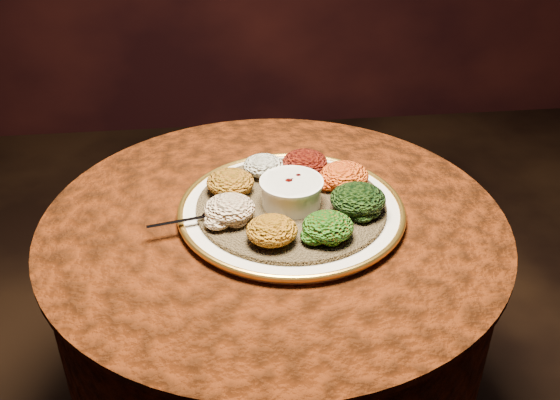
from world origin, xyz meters
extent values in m
cylinder|color=black|center=(0.00, 0.00, 0.34)|extent=(0.12, 0.12, 0.68)
cylinder|color=black|center=(0.00, 0.00, 0.70)|extent=(0.80, 0.80, 0.04)
cylinder|color=#441805|center=(0.00, 0.00, 0.56)|extent=(0.93, 0.93, 0.34)
cylinder|color=#441805|center=(0.00, 0.00, 0.73)|extent=(0.96, 0.96, 0.01)
cylinder|color=silver|center=(0.04, 0.00, 0.74)|extent=(0.58, 0.58, 0.02)
torus|color=gold|center=(0.04, 0.00, 0.75)|extent=(0.47, 0.47, 0.01)
cylinder|color=brown|center=(0.04, 0.00, 0.76)|extent=(0.48, 0.48, 0.01)
cylinder|color=silver|center=(0.04, 0.00, 0.79)|extent=(0.12, 0.12, 0.05)
cylinder|color=silver|center=(0.04, 0.00, 0.81)|extent=(0.13, 0.13, 0.01)
cylinder|color=#5B0C04|center=(0.04, 0.00, 0.81)|extent=(0.10, 0.10, 0.01)
ellipsoid|color=silver|center=(-0.12, -0.03, 0.77)|extent=(0.04, 0.03, 0.01)
cube|color=silver|center=(-0.19, -0.04, 0.77)|extent=(0.12, 0.03, 0.00)
ellipsoid|color=silver|center=(-0.01, 0.13, 0.78)|extent=(0.09, 0.08, 0.04)
ellipsoid|color=black|center=(0.08, 0.13, 0.79)|extent=(0.10, 0.10, 0.05)
ellipsoid|color=#C97D10|center=(0.16, 0.06, 0.79)|extent=(0.10, 0.10, 0.05)
ellipsoid|color=black|center=(0.17, -0.04, 0.79)|extent=(0.11, 0.11, 0.05)
ellipsoid|color=#A12F0A|center=(0.09, -0.12, 0.79)|extent=(0.10, 0.09, 0.05)
ellipsoid|color=#A25A0E|center=(-0.02, -0.12, 0.79)|extent=(0.10, 0.09, 0.05)
ellipsoid|color=maroon|center=(-0.09, -0.04, 0.79)|extent=(0.10, 0.10, 0.05)
ellipsoid|color=#A35813|center=(-0.08, 0.06, 0.79)|extent=(0.10, 0.10, 0.05)
camera|label=1|loc=(-0.11, -1.06, 1.45)|focal=40.00mm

